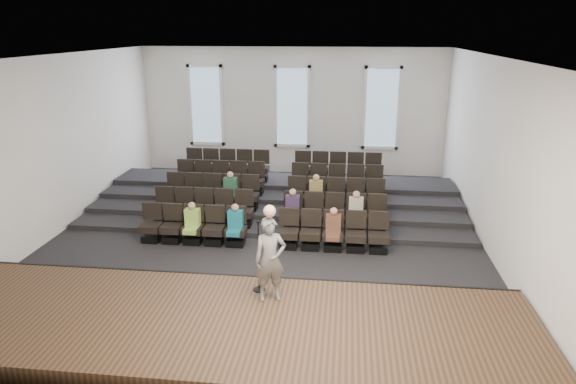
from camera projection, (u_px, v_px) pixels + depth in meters
The scene contains 14 objects.
ground at pixel (265, 238), 14.58m from camera, with size 14.00×14.00×0.00m, color black.
ceiling at pixel (263, 56), 13.05m from camera, with size 12.00×14.00×0.02m, color white.
wall_back at pixel (292, 112), 20.45m from camera, with size 12.00×0.04×5.00m, color white.
wall_front at pixel (184, 268), 7.18m from camera, with size 12.00×0.04×5.00m, color white.
wall_left at pixel (54, 146), 14.48m from camera, with size 0.04×14.00×5.00m, color white.
wall_right at pixel (496, 158), 13.15m from camera, with size 0.04×14.00×5.00m, color white.
stage at pixel (223, 330), 9.68m from camera, with size 11.80×3.60×0.50m, color #4B3320.
stage_lip at pixel (242, 286), 11.35m from camera, with size 11.80×0.06×0.52m, color black.
risers at pixel (280, 196), 17.52m from camera, with size 11.80×4.80×0.60m.
seating_rows at pixel (273, 198), 15.83m from camera, with size 6.80×4.70×1.67m.
windows at pixel (292, 107), 20.33m from camera, with size 8.44×0.10×3.24m.
audience at pixel (279, 208), 14.58m from camera, with size 4.85×2.64×1.10m.
speaker at pixel (270, 259), 10.07m from camera, with size 0.63×0.41×1.72m, color slate.
mic_stand at pixel (259, 270), 10.52m from camera, with size 0.26×0.26×1.55m.
Camera 1 is at (2.19, -13.32, 5.70)m, focal length 32.00 mm.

